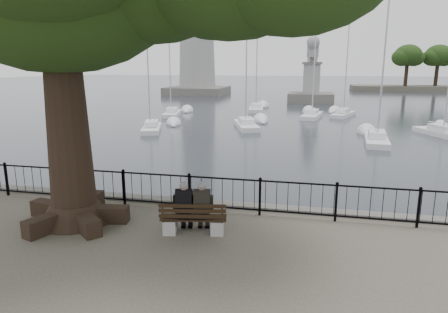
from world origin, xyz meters
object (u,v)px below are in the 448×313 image
(person_right, at_px, (203,209))
(lion_monument, at_px, (311,86))
(person_left, at_px, (185,209))
(lighthouse, at_px, (197,18))
(bench, at_px, (193,223))

(person_right, relative_size, lion_monument, 0.15)
(person_left, relative_size, lion_monument, 0.15)
(lighthouse, bearing_deg, bench, -73.94)
(person_left, height_order, person_right, same)
(person_right, bearing_deg, person_left, -169.44)
(person_right, distance_m, lighthouse, 64.54)
(bench, distance_m, lion_monument, 49.09)
(person_right, relative_size, lighthouse, 0.04)
(person_left, height_order, lion_monument, lion_monument)
(person_right, height_order, lion_monument, lion_monument)
(person_left, bearing_deg, bench, -12.98)
(lighthouse, xyz_separation_m, lion_monument, (20.00, -12.07, -10.83))
(person_left, bearing_deg, lion_monument, 86.93)
(bench, relative_size, lighthouse, 0.05)
(bench, distance_m, person_left, 0.39)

